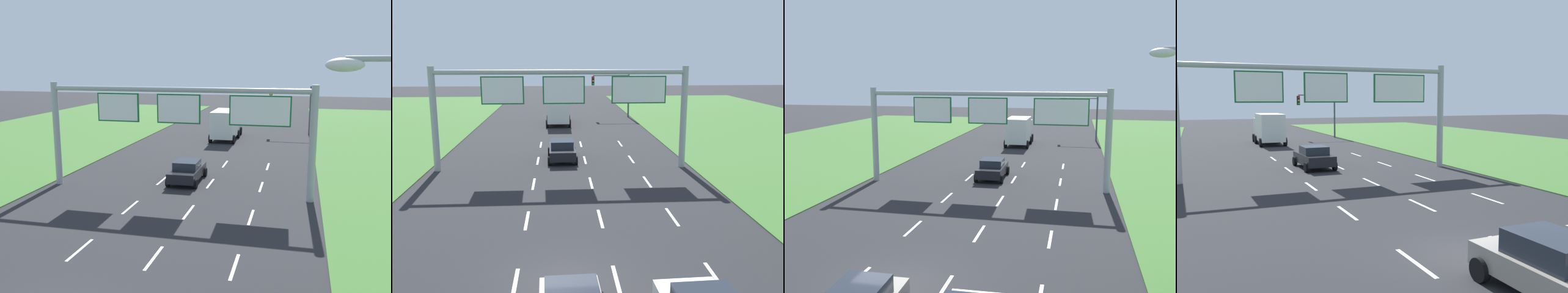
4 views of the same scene
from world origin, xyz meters
The scene contains 8 objects.
ground_plane centered at (0.00, 0.00, 0.00)m, with size 200.00×200.00×0.00m, color #262628.
lane_dashes_inner_left centered at (-1.75, 3.00, 0.00)m, with size 0.14×44.40×0.01m.
lane_dashes_inner_right centered at (1.75, 3.00, 0.00)m, with size 0.14×44.40×0.01m.
lane_dashes_slip centered at (5.25, 3.00, 0.00)m, with size 0.14×44.40×0.01m.
car_lead_silver centered at (0.05, 18.17, 0.77)m, with size 2.20×4.34×1.52m.
box_truck centered at (-0.18, 35.92, 1.73)m, with size 2.70×7.07×3.22m.
sign_gantry centered at (0.33, 15.56, 4.94)m, with size 17.24×0.44×7.00m.
traffic_light_mast centered at (6.75, 40.96, 3.87)m, with size 4.76×0.49×5.60m.
Camera 2 is at (-0.19, -13.62, 7.66)m, focal length 40.00 mm.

